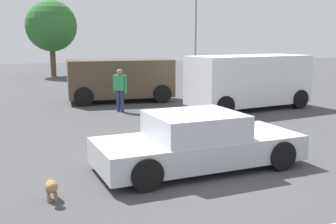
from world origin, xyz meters
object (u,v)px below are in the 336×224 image
Objects in this scene: pedestrian at (120,87)px; light_post_near at (196,5)px; sedan_foreground at (198,143)px; dog at (52,187)px; suv_dark at (120,79)px; van_white at (248,80)px.

light_post_near is at bearing -175.28° from pedestrian.
pedestrian is 0.21× the size of light_post_near.
light_post_near is at bearing 62.73° from sedan_foreground.
dog is 24.56m from light_post_near.
pedestrian reaches higher than dog.
dog is (-3.15, -0.86, -0.32)m from sedan_foreground.
sedan_foreground is 7.36m from pedestrian.
pedestrian is at bearing -124.16° from light_post_near.
sedan_foreground is 3.28m from dog.
light_post_near reaches higher than pedestrian.
sedan_foreground is 22.37m from light_post_near.
light_post_near is (8.67, 12.77, 4.14)m from pedestrian.
pedestrian is at bearing 81.15° from suv_dark.
van_white is 5.65m from suv_dark.
van_white is 5.11m from pedestrian.
suv_dark is 2.60m from pedestrian.
light_post_near is (3.67, 13.80, 3.96)m from van_white.
suv_dark is 0.61× the size of light_post_near.
light_post_near reaches higher than van_white.
suv_dark reaches higher than dog.
van_white reaches higher than pedestrian.
van_white is at bearing 117.30° from pedestrian.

